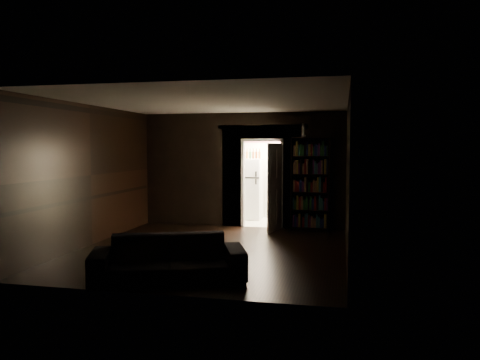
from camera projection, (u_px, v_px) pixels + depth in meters
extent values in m
plane|color=black|center=(212.00, 250.00, 8.90)|extent=(5.50, 5.50, 0.00)
cube|color=black|center=(195.00, 169.00, 11.80)|extent=(2.55, 0.10, 2.80)
cube|color=black|center=(313.00, 171.00, 11.16)|extent=(1.55, 0.10, 2.80)
cube|color=black|center=(263.00, 127.00, 11.35)|extent=(0.90, 0.10, 0.70)
cube|color=black|center=(91.00, 175.00, 9.34)|extent=(0.02, 5.50, 2.80)
cube|color=black|center=(347.00, 179.00, 8.27)|extent=(0.02, 5.50, 2.80)
cube|color=black|center=(154.00, 190.00, 6.13)|extent=(5.00, 0.02, 2.80)
cube|color=beige|center=(211.00, 102.00, 8.71)|extent=(5.00, 5.50, 0.02)
cube|color=white|center=(262.00, 185.00, 11.39)|extent=(1.04, 0.06, 2.17)
cube|color=#B4AE9C|center=(268.00, 223.00, 12.36)|extent=(2.20, 1.80, 0.10)
cube|color=silver|center=(273.00, 174.00, 13.10)|extent=(2.20, 0.10, 2.40)
cube|color=silver|center=(229.00, 176.00, 12.49)|extent=(0.10, 1.60, 2.40)
cube|color=silver|center=(308.00, 177.00, 12.04)|extent=(0.10, 1.60, 2.40)
cube|color=silver|center=(268.00, 128.00, 12.18)|extent=(2.20, 1.80, 0.10)
cube|color=#C56A79|center=(272.00, 138.00, 12.97)|extent=(2.00, 0.04, 0.26)
imported|color=black|center=(169.00, 251.00, 6.87)|extent=(2.43, 1.70, 0.86)
cube|color=black|center=(310.00, 184.00, 10.99)|extent=(0.95, 0.62, 2.20)
cube|color=white|center=(248.00, 189.00, 12.79)|extent=(0.75, 0.70, 1.65)
cube|color=white|center=(275.00, 187.00, 10.90)|extent=(0.24, 0.84, 2.05)
cube|color=silver|center=(303.00, 130.00, 10.95)|extent=(0.13, 0.13, 0.32)
cube|color=black|center=(250.00, 154.00, 12.73)|extent=(0.68, 0.17, 0.27)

